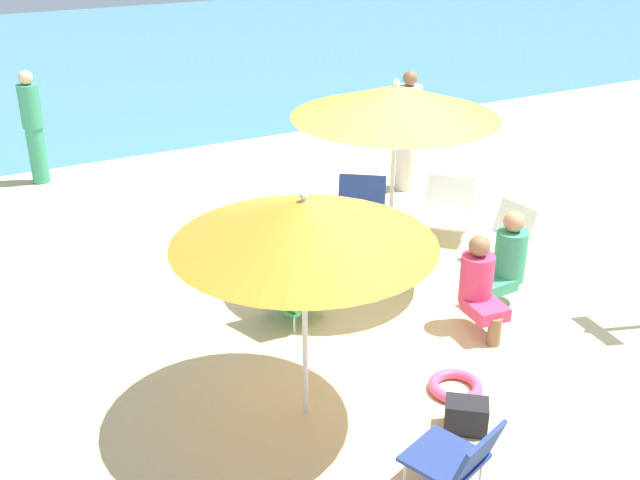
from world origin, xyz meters
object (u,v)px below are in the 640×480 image
umbrella_yellow (396,101)px  person_d (408,132)px  beach_chair_b (506,233)px  person_c (33,127)px  beach_chair_c (285,295)px  beach_chair_d (448,209)px  person_a (506,259)px  beach_chair_e (458,456)px  swim_ring (455,386)px  beach_chair_a (361,204)px  beach_bag (466,416)px  umbrella_orange (304,222)px  person_b (480,284)px

umbrella_yellow → person_d: size_ratio=1.32×
beach_chair_b → person_c: bearing=-57.7°
beach_chair_c → person_c: 5.15m
beach_chair_d → person_a: person_a is taller
beach_chair_e → swim_ring: bearing=-57.6°
beach_chair_a → beach_chair_d: bearing=89.5°
beach_chair_b → beach_bag: bearing=37.4°
beach_chair_b → beach_chair_e: bearing=37.7°
umbrella_orange → person_a: 2.78m
beach_chair_d → beach_bag: bearing=12.4°
umbrella_orange → beach_bag: umbrella_orange is taller
person_d → beach_chair_a: bearing=79.6°
beach_chair_a → beach_chair_e: 4.42m
umbrella_yellow → person_d: (1.63, 2.13, -1.08)m
umbrella_yellow → beach_bag: (-0.79, -2.29, -1.75)m
beach_chair_c → beach_bag: 2.09m
beach_chair_a → beach_chair_b: bearing=69.4°
umbrella_orange → person_a: (2.46, 0.64, -1.12)m
beach_chair_c → beach_bag: (0.51, -2.02, -0.17)m
umbrella_orange → person_b: umbrella_orange is taller
person_b → person_c: person_c is taller
beach_chair_c → beach_chair_d: beach_chair_d is taller
beach_bag → person_d: bearing=61.3°
beach_chair_c → person_d: person_d is taller
umbrella_orange → person_d: (3.38, 3.69, -0.81)m
umbrella_orange → beach_chair_a: (2.18, 2.85, -1.29)m
beach_chair_a → person_a: (0.28, -2.21, 0.17)m
umbrella_yellow → beach_chair_d: 2.10m
person_b → person_d: (1.44, 3.32, 0.33)m
beach_chair_d → person_a: (-0.52, -1.60, 0.16)m
person_b → beach_chair_d: bearing=156.3°
beach_chair_d → beach_chair_e: size_ratio=1.25×
beach_chair_e → person_b: 2.17m
person_b → beach_bag: person_b is taller
beach_chair_a → beach_chair_c: beach_chair_a is taller
beach_bag → beach_chair_d: bearing=55.8°
umbrella_yellow → beach_chair_e: umbrella_yellow is taller
person_a → person_b: person_a is taller
person_d → swim_ring: person_d is taller
umbrella_yellow → person_c: size_ratio=1.36×
beach_chair_a → person_d: person_d is taller
person_b → swim_ring: (-0.75, -0.69, -0.42)m
person_b → beach_chair_e: bearing=-36.5°
person_c → beach_bag: person_c is taller
person_c → beach_chair_c: bearing=146.2°
beach_chair_b → beach_chair_a: bearing=-64.7°
beach_chair_c → beach_bag: bearing=-94.4°
beach_chair_b → beach_chair_c: 2.67m
beach_chair_b → beach_chair_e: size_ratio=0.91×
person_a → beach_chair_b: bearing=-135.6°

